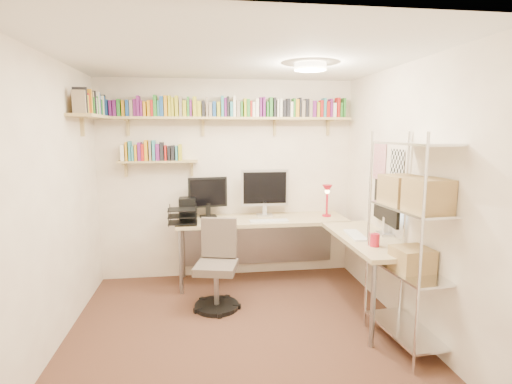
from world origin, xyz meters
TOP-DOWN VIEW (x-y plane):
  - ground at (0.00, 0.00)m, footprint 3.20×3.20m
  - room_shell at (0.00, 0.00)m, footprint 3.24×3.04m
  - wall_shelves at (-0.40, 1.30)m, footprint 3.12×1.09m
  - corner_desk at (0.53, 0.92)m, footprint 2.43×2.05m
  - office_chair at (-0.19, 0.52)m, footprint 0.51×0.52m
  - wire_rack at (1.42, -0.50)m, footprint 0.46×0.84m

SIDE VIEW (x-z plane):
  - ground at x=0.00m, z-range 0.00..0.00m
  - office_chair at x=-0.19m, z-range -0.07..0.87m
  - corner_desk at x=0.53m, z-range 0.10..1.49m
  - wire_rack at x=1.42m, z-range 0.21..2.07m
  - room_shell at x=0.00m, z-range 0.29..2.81m
  - wall_shelves at x=-0.40m, z-range 1.63..2.43m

